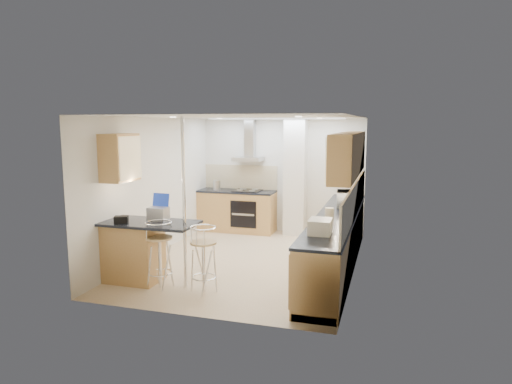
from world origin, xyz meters
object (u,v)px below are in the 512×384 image
(bar_stool_end, at_px, (204,259))
(bar_stool_near, at_px, (160,255))
(bread_bin, at_px, (320,227))
(microwave, at_px, (347,199))
(laptop, at_px, (158,214))

(bar_stool_end, bearing_deg, bar_stool_near, 99.79)
(bread_bin, bearing_deg, bar_stool_near, -175.61)
(bar_stool_end, bearing_deg, microwave, -29.78)
(bar_stool_near, height_order, bread_bin, bread_bin)
(microwave, relative_size, bar_stool_end, 0.53)
(bar_stool_near, height_order, bar_stool_end, bar_stool_near)
(microwave, xyz_separation_m, laptop, (-2.63, -2.04, -0.02))
(microwave, xyz_separation_m, bar_stool_end, (-1.77, -2.32, -0.58))
(laptop, bearing_deg, bar_stool_near, -58.73)
(laptop, relative_size, bread_bin, 0.76)
(microwave, height_order, laptop, microwave)
(laptop, height_order, bread_bin, laptop)
(laptop, relative_size, bar_stool_end, 0.30)
(bar_stool_near, bearing_deg, bar_stool_end, -12.27)
(microwave, xyz_separation_m, bar_stool_near, (-2.46, -2.35, -0.56))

